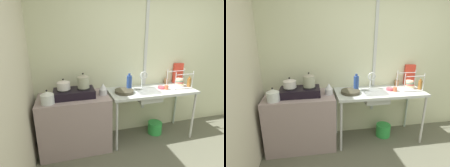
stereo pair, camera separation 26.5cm
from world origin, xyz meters
The scene contains 20 objects.
wall_back centered at (0.00, 1.82, 1.32)m, with size 4.70×0.10×2.65m, color beige.
wall_metal_strip centered at (-0.14, 1.76, 1.46)m, with size 0.05×0.01×2.12m, color #B3B9B8.
counter_concrete centered at (-1.38, 1.48, 0.42)m, with size 1.02×0.57×0.85m, color gray.
counter_sink centered at (-0.13, 1.48, 0.78)m, with size 1.39×0.57×0.85m.
stove centered at (-1.36, 1.48, 0.90)m, with size 0.57×0.33×0.13m.
pot_on_left_burner centered at (-1.50, 1.48, 1.04)m, with size 0.19×0.19×0.15m.
pot_on_right_burner centered at (-1.23, 1.48, 1.07)m, with size 0.17×0.17×0.22m.
pot_beside_stove centered at (-1.71, 1.32, 0.93)m, with size 0.17×0.17×0.20m.
percolator centered at (-0.94, 1.46, 0.93)m, with size 0.12×0.12×0.17m.
sink_basin centered at (-0.22, 1.45, 0.77)m, with size 0.37×0.36×0.14m, color #B3B9B8.
faucet centered at (-0.23, 1.61, 1.04)m, with size 0.13×0.08×0.28m.
frying_pan centered at (-0.61, 1.45, 0.87)m, with size 0.29×0.29×0.04m, color #3B3729.
dish_rack centered at (0.38, 1.49, 0.91)m, with size 0.34×0.26×0.29m.
cup_by_rack centered at (0.10, 1.43, 0.88)m, with size 0.06×0.06×0.07m, color #BB5C3C.
small_bowl_on_drainboard centered at (0.04, 1.49, 0.86)m, with size 0.12×0.12×0.04m, color #C14553.
bottle_by_sink centered at (-0.50, 1.54, 0.97)m, with size 0.08×0.08×0.28m.
bottle_by_rack centered at (0.52, 1.43, 0.93)m, with size 0.06×0.06×0.19m.
cereal_box centered at (0.49, 1.72, 1.02)m, with size 0.17×0.06×0.35m, color red.
utensil_jar centered at (0.27, 1.71, 0.89)m, with size 0.07×0.07×0.22m.
bucket_on_floor centered at (0.00, 1.52, 0.10)m, with size 0.24×0.24×0.21m, color green.
Camera 1 is at (-1.46, -0.96, 1.79)m, focal length 28.39 mm.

